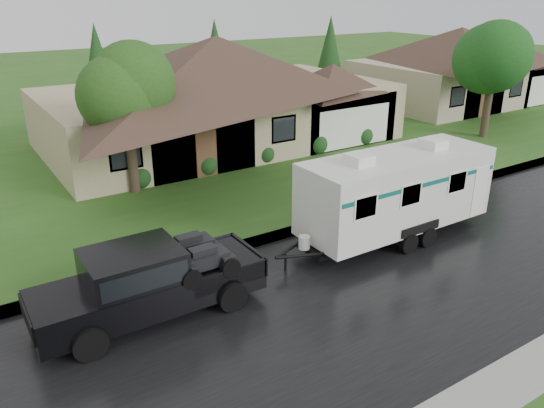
{
  "coord_description": "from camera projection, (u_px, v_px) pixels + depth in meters",
  "views": [
    {
      "loc": [
        -11.04,
        -11.55,
        7.96
      ],
      "look_at": [
        -2.29,
        2.0,
        1.41
      ],
      "focal_mm": 35.0,
      "sensor_mm": 36.0,
      "label": 1
    }
  ],
  "objects": [
    {
      "name": "tree_left_green",
      "position": [
        125.0,
        90.0,
        20.49
      ],
      "size": [
        3.66,
        3.66,
        6.06
      ],
      "color": "#382B1E",
      "rests_on": "lawn"
    },
    {
      "name": "tree_right_green",
      "position": [
        495.0,
        56.0,
        28.6
      ],
      "size": [
        3.9,
        3.9,
        6.45
      ],
      "color": "#382B1E",
      "rests_on": "lawn"
    },
    {
      "name": "pickup_truck",
      "position": [
        146.0,
        280.0,
        13.56
      ],
      "size": [
        5.88,
        2.24,
        1.96
      ],
      "color": "black",
      "rests_on": "ground"
    },
    {
      "name": "curb",
      "position": [
        321.0,
        223.0,
        19.26
      ],
      "size": [
        140.0,
        0.5,
        0.15
      ],
      "primitive_type": "cube",
      "color": "gray",
      "rests_on": "ground"
    },
    {
      "name": "ground",
      "position": [
        363.0,
        248.0,
        17.54
      ],
      "size": [
        140.0,
        140.0,
        0.0
      ],
      "primitive_type": "plane",
      "color": "#2B561A",
      "rests_on": "ground"
    },
    {
      "name": "house_main",
      "position": [
        224.0,
        78.0,
        28.11
      ],
      "size": [
        19.44,
        10.8,
        6.9
      ],
      "color": "#9C8E6A",
      "rests_on": "lawn"
    },
    {
      "name": "road",
      "position": [
        408.0,
        273.0,
        15.98
      ],
      "size": [
        140.0,
        8.0,
        0.01
      ],
      "primitive_type": "cube",
      "color": "black",
      "rests_on": "ground"
    },
    {
      "name": "lawn",
      "position": [
        179.0,
        143.0,
        29.19
      ],
      "size": [
        140.0,
        26.0,
        0.15
      ],
      "primitive_type": "cube",
      "color": "#2B561A",
      "rests_on": "ground"
    },
    {
      "name": "travel_trailer",
      "position": [
        396.0,
        190.0,
        17.73
      ],
      "size": [
        7.26,
        2.55,
        3.26
      ],
      "color": "silver",
      "rests_on": "ground"
    },
    {
      "name": "shrub_row",
      "position": [
        265.0,
        153.0,
        25.54
      ],
      "size": [
        13.6,
        1.0,
        1.0
      ],
      "color": "#143814",
      "rests_on": "lawn"
    },
    {
      "name": "house_neighbor",
      "position": [
        463.0,
        58.0,
        38.64
      ],
      "size": [
        15.12,
        9.72,
        6.45
      ],
      "color": "tan",
      "rests_on": "lawn"
    }
  ]
}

